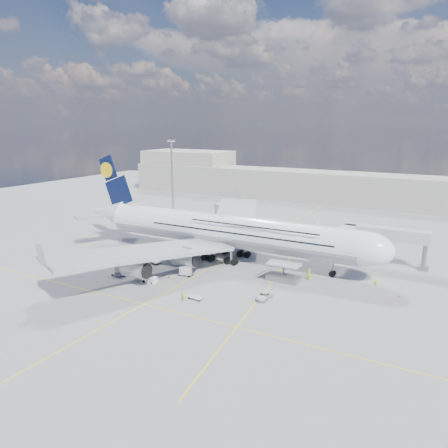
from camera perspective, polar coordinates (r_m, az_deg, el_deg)
The scene contains 32 objects.
ground at distance 93.85m, azimuth -2.67°, elevation -6.18°, with size 300.00×300.00×0.00m, color gray.
taxi_line_main at distance 93.85m, azimuth -2.67°, elevation -6.17°, with size 0.25×220.00×0.01m, color yellow.
taxi_line_cross at distance 78.71m, azimuth -10.44°, elevation -10.28°, with size 120.00×0.25×0.01m, color yellow.
taxi_line_diag at distance 96.46m, azimuth 7.63°, elevation -5.74°, with size 0.25×100.00×0.01m, color yellow.
airliner at distance 100.07m, azimuth 0.41°, elevation -0.84°, with size 77.26×79.15×23.71m.
jet_bridge at distance 100.65m, azimuth 18.46°, elevation -1.45°, with size 18.80×12.10×8.50m.
cargo_loader at distance 88.83m, azimuth 7.66°, elevation -6.56°, with size 8.53×3.20×3.67m.
light_mast at distance 149.35m, azimuth -6.79°, elevation 6.16°, with size 3.00×0.70×25.50m.
terminal at distance 178.36m, azimuth 13.55°, elevation 4.67°, with size 180.00×16.00×12.00m, color #B2AD9E.
hangar at distance 211.74m, azimuth -4.68°, elevation 7.08°, with size 40.00×22.00×18.00m, color #B2AD9E.
tree_line at distance 217.11m, azimuth 27.06°, elevation 4.51°, with size 160.00×6.00×8.00m, color #193814.
dolly_row_a at distance 94.14m, azimuth -13.28°, elevation -5.75°, with size 3.55×2.34×2.07m.
dolly_row_b at distance 93.62m, azimuth -13.69°, elevation -6.41°, with size 2.73×1.65×0.38m.
dolly_row_c at distance 100.27m, azimuth -9.13°, elevation -4.83°, with size 3.68×2.44×0.50m.
dolly_back at distance 105.66m, azimuth -9.74°, elevation -3.55°, with size 3.44×2.61×1.94m.
dolly_nose_far at distance 79.62m, azimuth -3.71°, elevation -9.57°, with size 2.81×1.71×0.39m.
dolly_nose_near at distance 91.05m, azimuth -5.04°, elevation -6.14°, with size 3.31×2.20×1.93m.
baggage_tug at distance 88.15m, azimuth -9.67°, elevation -7.11°, with size 2.88×1.39×1.78m.
catering_truck_inner at distance 122.61m, azimuth 3.40°, elevation -0.77°, with size 6.22×3.59×3.49m.
catering_truck_outer at distance 146.32m, azimuth -0.08°, elevation 1.65°, with size 7.69×5.57×4.23m.
service_van at distance 79.74m, azimuth 5.25°, elevation -9.33°, with size 1.98×4.30×1.20m, color silver.
crew_nose at distance 90.07m, azimuth 19.17°, elevation -7.15°, with size 0.65×0.43×1.80m, color #9FFC1A.
crew_loader at distance 89.77m, azimuth 10.93°, elevation -6.76°, with size 0.80×0.62×1.65m, color #C4FA1A.
crew_wing at distance 107.15m, azimuth -10.77°, elevation -3.45°, with size 1.03×0.43×1.76m, color #ACEA18.
crew_van at distance 91.58m, azimuth 11.04°, elevation -6.30°, with size 0.90×0.58×1.83m, color yellow.
crew_tug at distance 78.47m, azimuth -5.42°, elevation -9.49°, with size 1.14×0.66×1.76m, color #8EDB17.
cone_nose at distance 86.43m, azimuth 21.87°, elevation -8.70°, with size 0.41×0.41×0.52m.
cone_wing_left_inner at distance 114.97m, azimuth 1.45°, elevation -2.38°, with size 0.50×0.50×0.63m.
cone_wing_left_outer at distance 125.41m, azimuth -0.05°, elevation -1.09°, with size 0.41×0.41×0.52m.
cone_wing_right_inner at distance 90.51m, azimuth -7.22°, elevation -6.85°, with size 0.38×0.38×0.49m.
cone_wing_right_outer at distance 89.18m, azimuth -10.57°, elevation -7.28°, with size 0.40×0.40×0.51m.
cone_tail at distance 122.16m, azimuth -13.67°, elevation -1.85°, with size 0.43×0.43×0.55m.
Camera 1 is at (46.68, -75.34, 30.89)m, focal length 35.00 mm.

